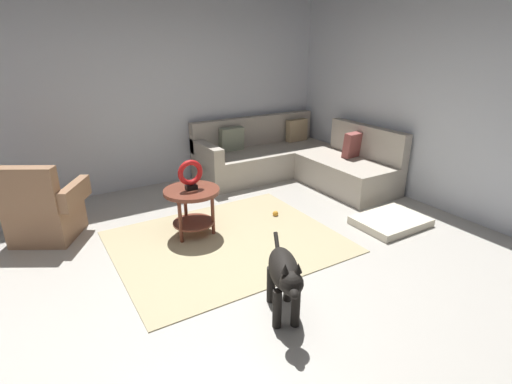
{
  "coord_description": "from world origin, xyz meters",
  "views": [
    {
      "loc": [
        -1.53,
        -2.65,
        2.03
      ],
      "look_at": [
        0.45,
        0.6,
        0.55
      ],
      "focal_mm": 27.57,
      "sensor_mm": 36.0,
      "label": 1
    }
  ],
  "objects_px": {
    "sectional_couch": "(294,160)",
    "dog_toy_ball": "(275,214)",
    "dog_bed_mat": "(391,221)",
    "armchair": "(43,212)",
    "side_table": "(192,200)",
    "torus_sculpture": "(190,174)",
    "dog": "(284,275)"
  },
  "relations": [
    {
      "from": "armchair",
      "to": "dog",
      "type": "distance_m",
      "value": 2.8
    },
    {
      "from": "side_table",
      "to": "torus_sculpture",
      "type": "relative_size",
      "value": 1.84
    },
    {
      "from": "dog_bed_mat",
      "to": "sectional_couch",
      "type": "bearing_deg",
      "value": 89.64
    },
    {
      "from": "sectional_couch",
      "to": "armchair",
      "type": "xyz_separation_m",
      "value": [
        -3.48,
        -0.23,
        0.03
      ]
    },
    {
      "from": "sectional_couch",
      "to": "dog",
      "type": "distance_m",
      "value": 3.31
    },
    {
      "from": "dog_bed_mat",
      "to": "dog_toy_ball",
      "type": "xyz_separation_m",
      "value": [
        -1.02,
        0.9,
        -0.01
      ]
    },
    {
      "from": "sectional_couch",
      "to": "dog_bed_mat",
      "type": "xyz_separation_m",
      "value": [
        -0.01,
        -1.93,
        -0.25
      ]
    },
    {
      "from": "torus_sculpture",
      "to": "dog_bed_mat",
      "type": "distance_m",
      "value": 2.38
    },
    {
      "from": "side_table",
      "to": "dog",
      "type": "distance_m",
      "value": 1.65
    },
    {
      "from": "sectional_couch",
      "to": "torus_sculpture",
      "type": "height_order",
      "value": "sectional_couch"
    },
    {
      "from": "armchair",
      "to": "side_table",
      "type": "relative_size",
      "value": 1.66
    },
    {
      "from": "dog_bed_mat",
      "to": "dog_toy_ball",
      "type": "height_order",
      "value": "dog_bed_mat"
    },
    {
      "from": "armchair",
      "to": "sectional_couch",
      "type": "bearing_deg",
      "value": 34.41
    },
    {
      "from": "sectional_couch",
      "to": "dog_toy_ball",
      "type": "bearing_deg",
      "value": -134.92
    },
    {
      "from": "armchair",
      "to": "side_table",
      "type": "distance_m",
      "value": 1.59
    },
    {
      "from": "sectional_couch",
      "to": "side_table",
      "type": "distance_m",
      "value": 2.29
    },
    {
      "from": "side_table",
      "to": "dog_bed_mat",
      "type": "relative_size",
      "value": 0.75
    },
    {
      "from": "side_table",
      "to": "torus_sculpture",
      "type": "bearing_deg",
      "value": -82.87
    },
    {
      "from": "sectional_couch",
      "to": "dog",
      "type": "bearing_deg",
      "value": -127.69
    },
    {
      "from": "side_table",
      "to": "torus_sculpture",
      "type": "xyz_separation_m",
      "value": [
        0.0,
        -0.0,
        0.29
      ]
    },
    {
      "from": "sectional_couch",
      "to": "dog_toy_ball",
      "type": "xyz_separation_m",
      "value": [
        -1.03,
        -1.03,
        -0.26
      ]
    },
    {
      "from": "torus_sculpture",
      "to": "dog_bed_mat",
      "type": "relative_size",
      "value": 0.41
    },
    {
      "from": "armchair",
      "to": "side_table",
      "type": "height_order",
      "value": "armchair"
    },
    {
      "from": "sectional_couch",
      "to": "side_table",
      "type": "relative_size",
      "value": 3.75
    },
    {
      "from": "armchair",
      "to": "dog_bed_mat",
      "type": "xyz_separation_m",
      "value": [
        3.46,
        -1.71,
        -0.28
      ]
    },
    {
      "from": "dog_bed_mat",
      "to": "armchair",
      "type": "bearing_deg",
      "value": 153.76
    },
    {
      "from": "sectional_couch",
      "to": "torus_sculpture",
      "type": "relative_size",
      "value": 6.9
    },
    {
      "from": "sectional_couch",
      "to": "side_table",
      "type": "height_order",
      "value": "sectional_couch"
    },
    {
      "from": "side_table",
      "to": "dog_toy_ball",
      "type": "bearing_deg",
      "value": -3.66
    },
    {
      "from": "torus_sculpture",
      "to": "dog_toy_ball",
      "type": "xyz_separation_m",
      "value": [
        1.05,
        -0.07,
        -0.68
      ]
    },
    {
      "from": "dog",
      "to": "torus_sculpture",
      "type": "bearing_deg",
      "value": -63.27
    },
    {
      "from": "torus_sculpture",
      "to": "sectional_couch",
      "type": "bearing_deg",
      "value": 24.96
    }
  ]
}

